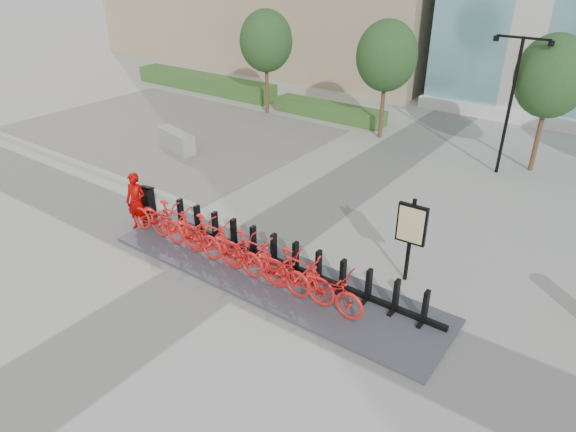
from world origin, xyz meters
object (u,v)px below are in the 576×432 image
Objects in this scene: worker_red at (136,202)px; kiosk at (149,204)px; bike_0 at (158,219)px; jersey_barrier at (176,141)px; map_sign at (411,228)px.

kiosk is at bearing 66.12° from worker_red.
bike_0 is 1.18× the size of worker_red.
kiosk is 0.59× the size of jersey_barrier.
worker_red is 0.85× the size of jersey_barrier.
worker_red reaches higher than jersey_barrier.
bike_0 is 7.50m from jersey_barrier.
jersey_barrier is 0.93× the size of map_sign.
worker_red is 0.79× the size of map_sign.
kiosk reaches higher than jersey_barrier.
map_sign is (6.81, 2.33, 0.89)m from bike_0.
kiosk is 0.46m from worker_red.
kiosk is (-0.89, 0.42, 0.04)m from bike_0.
map_sign is (7.75, 2.30, 0.62)m from worker_red.
bike_0 reaches higher than jersey_barrier.
kiosk is at bearing -168.64° from map_sign.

